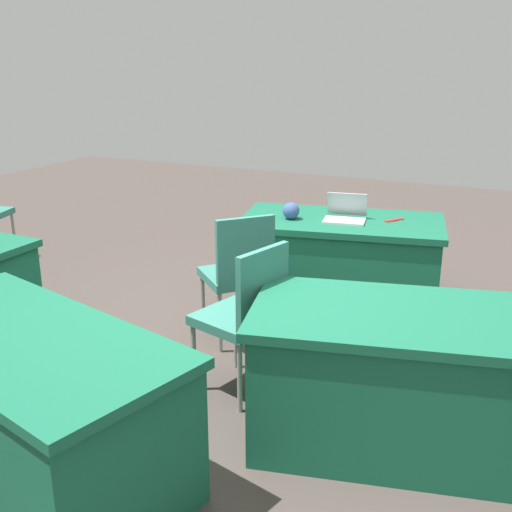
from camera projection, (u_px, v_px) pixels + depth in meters
The scene contains 9 objects.
ground_plane at pixel (251, 399), 3.68m from camera, with size 14.40×14.40×0.00m, color #4C423D.
table_foreground at pixel (340, 263), 4.94m from camera, with size 1.72×1.14×0.75m.
table_mid_left at pixel (434, 382), 3.13m from camera, with size 2.04×1.24×0.75m.
table_mid_right at pixel (30, 404), 2.93m from camera, with size 1.86×1.20×0.75m.
chair_tucked_left at pixel (239, 269), 4.28m from camera, with size 0.62×0.62×0.96m.
chair_aisle at pixel (246, 310), 3.59m from camera, with size 0.54×0.54×0.95m.
laptop_silver at pixel (345, 216), 4.77m from camera, with size 0.36×0.34×0.21m.
yarn_ball at pixel (291, 211), 4.81m from camera, with size 0.13×0.13×0.13m, color #3F5999.
scissors_red at pixel (394, 220), 4.78m from camera, with size 0.18×0.04×0.01m, color red.
Camera 1 is at (-1.40, 2.91, 1.97)m, focal length 42.64 mm.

